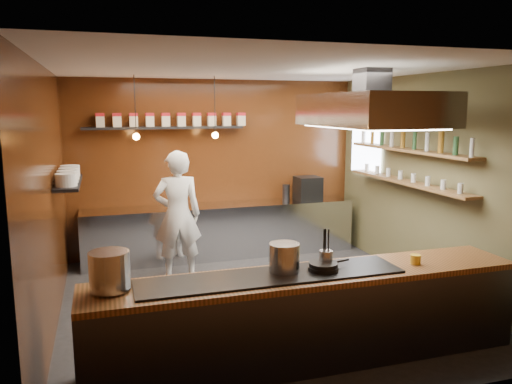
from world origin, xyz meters
name	(u,v)px	position (x,y,z in m)	size (l,w,h in m)	color
floor	(260,302)	(0.00, 0.00, 0.00)	(5.00, 5.00, 0.00)	black
back_wall	(217,167)	(0.00, 2.50, 1.50)	(5.00, 5.00, 0.00)	#331709
left_wall	(49,200)	(-2.50, 0.00, 1.50)	(5.00, 5.00, 0.00)	#331709
right_wall	(429,181)	(2.50, 0.00, 1.50)	(5.00, 5.00, 0.00)	brown
ceiling	(261,68)	(0.00, 0.00, 3.00)	(5.00, 5.00, 0.00)	silver
window_pane	(366,144)	(2.45, 1.70, 1.90)	(1.00, 1.00, 0.00)	white
prep_counter	(222,230)	(0.00, 2.17, 0.45)	(4.60, 0.65, 0.90)	silver
pass_counter	(309,317)	(0.00, -1.60, 0.47)	(4.40, 0.72, 0.94)	#38383D
tin_shelf	(164,128)	(-0.90, 2.36, 2.20)	(2.60, 0.26, 0.04)	black
plate_shelf	(69,183)	(-2.34, 1.00, 1.55)	(0.30, 1.40, 0.04)	black
bottle_shelf_upper	(408,150)	(2.34, 0.30, 1.92)	(0.26, 2.80, 0.04)	brown
bottle_shelf_lower	(406,182)	(2.34, 0.30, 1.45)	(0.26, 2.80, 0.04)	brown
extractor_hood	(371,109)	(1.30, -0.40, 2.51)	(1.20, 2.00, 0.72)	#38383D
pendant_left	(136,133)	(-1.40, 1.70, 2.15)	(0.10, 0.10, 0.95)	black
pendant_right	(215,132)	(-0.20, 1.70, 2.15)	(0.10, 0.10, 0.95)	black
storage_tins	(173,120)	(-0.75, 2.36, 2.33)	(2.43, 0.13, 0.22)	beige
plate_stacks	(68,175)	(-2.34, 1.00, 1.65)	(0.26, 1.16, 0.16)	silver
bottles	(409,140)	(2.34, 0.30, 2.06)	(0.06, 2.66, 0.24)	silver
wine_glasses	(407,176)	(2.34, 0.30, 1.53)	(0.07, 2.37, 0.13)	silver
stockpot_large	(110,271)	(-1.89, -1.53, 1.11)	(0.36, 0.36, 0.35)	silver
stockpot_small	(284,258)	(-0.25, -1.54, 1.08)	(0.30, 0.30, 0.28)	#B2B5BA
utensil_crock	(326,259)	(0.19, -1.55, 1.03)	(0.14, 0.14, 0.18)	#B8BBC0
frying_pan	(323,266)	(0.14, -1.61, 0.98)	(0.47, 0.31, 0.08)	black
butter_jar	(415,259)	(1.16, -1.66, 0.97)	(0.11, 0.11, 0.10)	gold
espresso_machine	(308,188)	(1.56, 2.12, 1.11)	(0.42, 0.40, 0.42)	black
chef	(178,215)	(-0.88, 1.29, 0.96)	(0.70, 0.46, 1.92)	white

